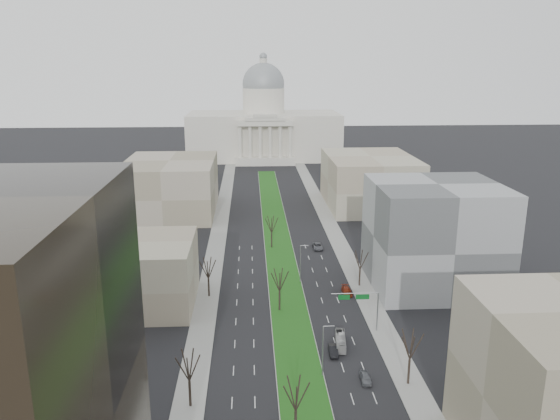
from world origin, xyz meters
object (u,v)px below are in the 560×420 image
object	(u,v)px
car_red	(347,291)
box_van	(341,341)
car_grey_far	(318,246)
car_black	(333,351)
car_grey_near	(366,378)

from	to	relation	value
car_red	box_van	xyz separation A→B (m)	(-5.18, -22.85, 0.30)
car_grey_far	box_van	xyz separation A→B (m)	(-2.41, -53.62, 0.25)
car_grey_far	car_black	bearing A→B (deg)	-94.88
car_grey_far	box_van	bearing A→B (deg)	-93.21
car_black	box_van	size ratio (longest dim) A/B	0.60
box_van	car_grey_far	bearing A→B (deg)	94.15
car_grey_near	car_black	bearing A→B (deg)	116.10
car_black	car_grey_far	xyz separation A→B (m)	(4.19, 56.57, 0.04)
car_red	car_grey_far	distance (m)	30.90
car_red	car_black	bearing A→B (deg)	-105.66
car_grey_near	car_red	world-z (taller)	car_red
car_grey_near	car_grey_far	xyz separation A→B (m)	(0.22, 65.32, 0.08)
car_grey_far	box_van	world-z (taller)	box_van
car_grey_near	car_grey_far	bearing A→B (deg)	91.54
car_black	box_van	world-z (taller)	box_van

